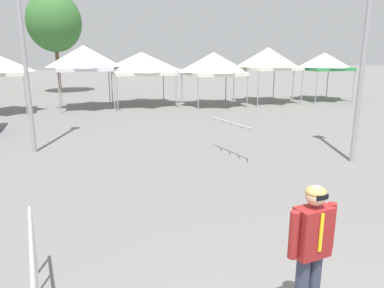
# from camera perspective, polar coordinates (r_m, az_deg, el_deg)

# --- Properties ---
(canopy_tent_far_right) EXTENTS (3.07, 3.07, 3.57)m
(canopy_tent_far_right) POSITION_cam_1_polar(r_m,az_deg,el_deg) (21.98, -16.55, 12.78)
(canopy_tent_far_right) COLOR #9E9EA3
(canopy_tent_far_right) RESTS_ON ground
(canopy_tent_center) EXTENTS (3.67, 3.67, 3.20)m
(canopy_tent_center) POSITION_cam_1_polar(r_m,az_deg,el_deg) (22.70, -7.89, 12.41)
(canopy_tent_center) COLOR #9E9EA3
(canopy_tent_center) RESTS_ON ground
(canopy_tent_left_of_center) EXTENTS (3.22, 3.22, 3.19)m
(canopy_tent_left_of_center) POSITION_cam_1_polar(r_m,az_deg,el_deg) (22.30, 3.41, 12.44)
(canopy_tent_left_of_center) COLOR #9E9EA3
(canopy_tent_left_of_center) RESTS_ON ground
(canopy_tent_far_left) EXTENTS (3.39, 3.39, 3.48)m
(canopy_tent_far_left) POSITION_cam_1_polar(r_m,az_deg,el_deg) (24.08, 11.81, 12.96)
(canopy_tent_far_left) COLOR #9E9EA3
(canopy_tent_far_left) RESTS_ON ground
(canopy_tent_behind_right) EXTENTS (3.06, 3.06, 3.15)m
(canopy_tent_behind_right) POSITION_cam_1_polar(r_m,az_deg,el_deg) (26.24, 20.01, 12.05)
(canopy_tent_behind_right) COLOR #9E9EA3
(canopy_tent_behind_right) RESTS_ON ground
(person_foreground) EXTENTS (0.65, 0.28, 1.78)m
(person_foreground) POSITION_cam_1_polar(r_m,az_deg,el_deg) (4.58, 18.14, -14.99)
(person_foreground) COLOR #33384C
(person_foreground) RESTS_ON ground
(light_pole_opposite_side) EXTENTS (0.36, 0.36, 7.87)m
(light_pole_opposite_side) POSITION_cam_1_polar(r_m,az_deg,el_deg) (11.62, 26.05, 19.22)
(light_pole_opposite_side) COLOR #9E9EA3
(light_pole_opposite_side) RESTS_ON ground
(tree_behind_tents_center) EXTENTS (4.14, 4.14, 7.72)m
(tree_behind_tents_center) POSITION_cam_1_polar(r_m,az_deg,el_deg) (31.54, -20.79, 17.41)
(tree_behind_tents_center) COLOR brown
(tree_behind_tents_center) RESTS_ON ground
(crowd_barrier_near_person) EXTENTS (0.38, 2.08, 1.08)m
(crowd_barrier_near_person) POSITION_cam_1_polar(r_m,az_deg,el_deg) (11.58, 6.08, 1.90)
(crowd_barrier_near_person) COLOR #B7BABF
(crowd_barrier_near_person) RESTS_ON ground
(crowd_barrier_by_lift) EXTENTS (0.26, 2.09, 1.08)m
(crowd_barrier_by_lift) POSITION_cam_1_polar(r_m,az_deg,el_deg) (4.97, -23.56, -16.78)
(crowd_barrier_by_lift) COLOR #B7BABF
(crowd_barrier_by_lift) RESTS_ON ground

